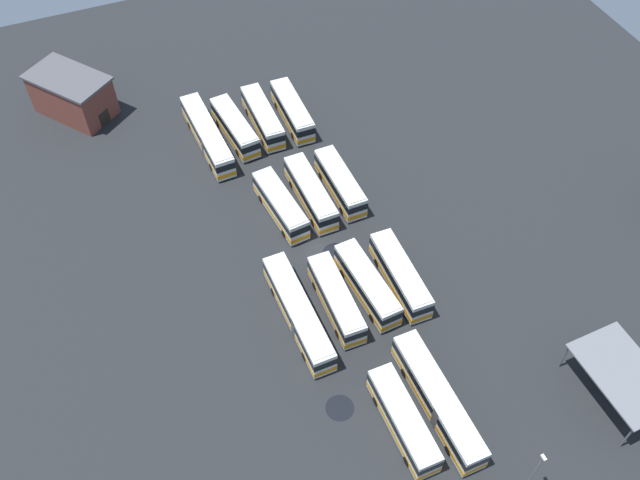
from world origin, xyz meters
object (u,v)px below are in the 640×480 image
bus_row1_slot0 (400,275)px  maintenance_shelter (624,375)px  bus_row3_slot3 (208,136)px  lamp_post_by_building (534,472)px  bus_row3_slot1 (263,117)px  bus_row3_slot2 (235,127)px  bus_row1_slot1 (367,284)px  bus_row1_slot3 (299,313)px  bus_row2_slot1 (311,193)px  bus_row0_slot1 (438,400)px  bus_row1_slot2 (336,299)px  bus_row2_slot2 (281,205)px  bus_row0_slot2 (403,420)px  depot_building (72,94)px  bus_row2_slot0 (340,183)px  bus_row3_slot0 (292,111)px

bus_row1_slot0 → maintenance_shelter: (-20.24, -13.72, 2.13)m
bus_row3_slot3 → lamp_post_by_building: (-55.22, -13.36, 2.41)m
bus_row3_slot1 → lamp_post_by_building: 56.20m
bus_row3_slot2 → bus_row1_slot1: bearing=-169.8°
bus_row1_slot3 → maintenance_shelter: size_ratio=1.41×
bus_row1_slot1 → bus_row3_slot2: size_ratio=1.02×
bus_row1_slot3 → bus_row2_slot1: size_ratio=1.29×
bus_row0_slot1 → bus_row1_slot2: size_ratio=1.33×
bus_row0_slot1 → bus_row2_slot2: bearing=9.9°
bus_row1_slot2 → bus_row1_slot0: bearing=-88.5°
bus_row0_slot2 → bus_row2_slot1: bearing=-5.5°
bus_row1_slot2 → bus_row3_slot1: size_ratio=0.99×
depot_building → bus_row2_slot2: bearing=-146.1°
bus_row3_slot3 → maintenance_shelter: bearing=-151.9°
bus_row2_slot0 → bus_row1_slot2: bearing=155.0°
bus_row1_slot2 → bus_row3_slot3: bearing=10.0°
bus_row1_slot0 → depot_building: depot_building is taller
maintenance_shelter → lamp_post_by_building: bearing=109.8°
bus_row0_slot1 → bus_row1_slot1: bearing=2.0°
bus_row3_slot2 → lamp_post_by_building: size_ratio=1.40×
bus_row3_slot0 → depot_building: (13.37, 27.03, 1.18)m
bus_row0_slot2 → bus_row3_slot2: (45.77, 1.87, -0.00)m
bus_row3_slot3 → maintenance_shelter: 57.14m
bus_row2_slot1 → bus_row3_slot3: bearing=30.5°
bus_row2_slot0 → maintenance_shelter: size_ratio=1.02×
bus_row0_slot1 → maintenance_shelter: 18.06m
depot_building → lamp_post_by_building: lamp_post_by_building is taller
depot_building → maintenance_shelter: bearing=-146.9°
bus_row0_slot1 → bus_row1_slot0: bearing=-12.8°
bus_row2_slot0 → lamp_post_by_building: lamp_post_by_building is taller
bus_row1_slot3 → depot_building: (44.18, 15.86, 1.18)m
bus_row1_slot0 → bus_row0_slot1: bearing=167.2°
bus_row1_slot1 → depot_building: (43.59, 24.19, 1.18)m
depot_building → bus_row2_slot0: bearing=-135.7°
bus_row2_slot1 → bus_row1_slot2: bearing=167.9°
bus_row1_slot1 → bus_row2_slot2: bearing=17.8°
bus_row3_slot3 → bus_row0_slot2: bearing=-172.8°
bus_row3_slot0 → depot_building: depot_building is taller
bus_row1_slot0 → maintenance_shelter: size_ratio=1.08×
bus_row2_slot1 → bus_row3_slot2: size_ratio=1.05×
depot_building → lamp_post_by_building: 74.56m
bus_row3_slot0 → lamp_post_by_building: lamp_post_by_building is taller
bus_row2_slot1 → lamp_post_by_building: 40.82m
bus_row2_slot2 → bus_row3_slot2: 15.43m
bus_row2_slot0 → bus_row2_slot1: size_ratio=0.93×
bus_row3_slot1 → bus_row2_slot2: bearing=168.0°
bus_row3_slot3 → lamp_post_by_building: 56.87m
bus_row1_slot1 → bus_row3_slot0: (30.22, -2.85, -0.00)m
bus_row1_slot2 → bus_row2_slot2: bearing=2.9°
bus_row2_slot0 → bus_row2_slot2: size_ratio=0.99×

